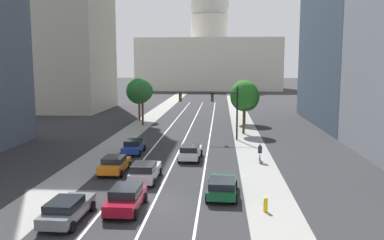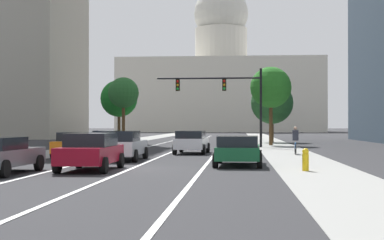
{
  "view_description": "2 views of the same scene",
  "coord_description": "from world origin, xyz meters",
  "px_view_note": "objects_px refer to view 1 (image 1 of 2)",
  "views": [
    {
      "loc": [
        4.31,
        -25.21,
        9.0
      ],
      "look_at": [
        1.17,
        18.87,
        2.91
      ],
      "focal_mm": 38.22,
      "sensor_mm": 36.0,
      "label": 1
    },
    {
      "loc": [
        4.46,
        -24.29,
        1.86
      ],
      "look_at": [
        0.24,
        28.09,
        2.25
      ],
      "focal_mm": 54.49,
      "sensor_mm": 36.0,
      "label": 2
    }
  ],
  "objects_px": {
    "car_blue": "(134,146)",
    "traffic_signal_mast": "(214,103)",
    "car_crimson": "(126,198)",
    "street_tree_far_right": "(245,97)",
    "cyclist": "(260,153)",
    "car_white": "(190,152)",
    "street_tree_mid_left": "(139,91)",
    "fire_hydrant": "(266,205)",
    "capitol_building": "(209,57)",
    "car_green": "(222,186)",
    "car_orange": "(115,164)",
    "car_gray": "(67,209)",
    "street_tree_near_left": "(142,91)",
    "street_tree_near_right": "(244,95)",
    "car_silver": "(145,171)"
  },
  "relations": [
    {
      "from": "car_blue",
      "to": "traffic_signal_mast",
      "type": "xyz_separation_m",
      "value": [
        7.92,
        8.21,
        3.7
      ]
    },
    {
      "from": "car_crimson",
      "to": "street_tree_far_right",
      "type": "height_order",
      "value": "street_tree_far_right"
    },
    {
      "from": "car_blue",
      "to": "cyclist",
      "type": "bearing_deg",
      "value": -103.26
    },
    {
      "from": "car_blue",
      "to": "car_white",
      "type": "bearing_deg",
      "value": -111.38
    },
    {
      "from": "car_crimson",
      "to": "street_tree_mid_left",
      "type": "distance_m",
      "value": 40.87
    },
    {
      "from": "fire_hydrant",
      "to": "car_crimson",
      "type": "bearing_deg",
      "value": -177.67
    },
    {
      "from": "capitol_building",
      "to": "car_blue",
      "type": "xyz_separation_m",
      "value": [
        -4.45,
        -107.24,
        -10.81
      ]
    },
    {
      "from": "car_green",
      "to": "street_tree_far_right",
      "type": "distance_m",
      "value": 34.66
    },
    {
      "from": "capitol_building",
      "to": "car_orange",
      "type": "bearing_deg",
      "value": -92.22
    },
    {
      "from": "car_gray",
      "to": "capitol_building",
      "type": "bearing_deg",
      "value": -0.71
    },
    {
      "from": "traffic_signal_mast",
      "to": "street_tree_far_right",
      "type": "xyz_separation_m",
      "value": [
        4.4,
        13.28,
        -0.38
      ]
    },
    {
      "from": "street_tree_far_right",
      "to": "fire_hydrant",
      "type": "bearing_deg",
      "value": -91.2
    },
    {
      "from": "car_green",
      "to": "street_tree_near_left",
      "type": "relative_size",
      "value": 0.71
    },
    {
      "from": "car_white",
      "to": "street_tree_near_right",
      "type": "relative_size",
      "value": 0.64
    },
    {
      "from": "traffic_signal_mast",
      "to": "cyclist",
      "type": "bearing_deg",
      "value": -67.82
    },
    {
      "from": "capitol_building",
      "to": "traffic_signal_mast",
      "type": "bearing_deg",
      "value": -87.99
    },
    {
      "from": "car_white",
      "to": "car_crimson",
      "type": "distance_m",
      "value": 14.02
    },
    {
      "from": "fire_hydrant",
      "to": "street_tree_far_right",
      "type": "relative_size",
      "value": 0.15
    },
    {
      "from": "capitol_building",
      "to": "traffic_signal_mast",
      "type": "distance_m",
      "value": 99.35
    },
    {
      "from": "car_green",
      "to": "car_blue",
      "type": "xyz_separation_m",
      "value": [
        -8.89,
        12.83,
        0.03
      ]
    },
    {
      "from": "car_gray",
      "to": "car_crimson",
      "type": "distance_m",
      "value": 3.57
    },
    {
      "from": "car_crimson",
      "to": "street_tree_near_right",
      "type": "xyz_separation_m",
      "value": [
        8.75,
        28.61,
        4.3
      ]
    },
    {
      "from": "car_orange",
      "to": "cyclist",
      "type": "height_order",
      "value": "cyclist"
    },
    {
      "from": "car_crimson",
      "to": "street_tree_far_right",
      "type": "distance_m",
      "value": 38.71
    },
    {
      "from": "cyclist",
      "to": "traffic_signal_mast",
      "type": "bearing_deg",
      "value": 25.38
    },
    {
      "from": "car_crimson",
      "to": "cyclist",
      "type": "xyz_separation_m",
      "value": [
        9.42,
        13.2,
        0.06
      ]
    },
    {
      "from": "fire_hydrant",
      "to": "cyclist",
      "type": "bearing_deg",
      "value": 86.27
    },
    {
      "from": "car_crimson",
      "to": "cyclist",
      "type": "bearing_deg",
      "value": -35.17
    },
    {
      "from": "car_crimson",
      "to": "fire_hydrant",
      "type": "distance_m",
      "value": 8.59
    },
    {
      "from": "car_orange",
      "to": "car_crimson",
      "type": "bearing_deg",
      "value": -160.41
    },
    {
      "from": "car_orange",
      "to": "street_tree_far_right",
      "type": "bearing_deg",
      "value": -22.65
    },
    {
      "from": "car_green",
      "to": "car_orange",
      "type": "bearing_deg",
      "value": 60.27
    },
    {
      "from": "fire_hydrant",
      "to": "car_green",
      "type": "bearing_deg",
      "value": 134.09
    },
    {
      "from": "street_tree_near_right",
      "to": "street_tree_far_right",
      "type": "bearing_deg",
      "value": 86.08
    },
    {
      "from": "car_white",
      "to": "street_tree_far_right",
      "type": "bearing_deg",
      "value": -12.8
    },
    {
      "from": "street_tree_mid_left",
      "to": "street_tree_far_right",
      "type": "relative_size",
      "value": 1.07
    },
    {
      "from": "capitol_building",
      "to": "traffic_signal_mast",
      "type": "height_order",
      "value": "capitol_building"
    },
    {
      "from": "car_orange",
      "to": "cyclist",
      "type": "distance_m",
      "value": 13.23
    },
    {
      "from": "car_blue",
      "to": "car_crimson",
      "type": "height_order",
      "value": "car_crimson"
    },
    {
      "from": "street_tree_near_left",
      "to": "fire_hydrant",
      "type": "bearing_deg",
      "value": -67.6
    },
    {
      "from": "traffic_signal_mast",
      "to": "street_tree_far_right",
      "type": "bearing_deg",
      "value": 71.69
    },
    {
      "from": "street_tree_mid_left",
      "to": "car_silver",
      "type": "bearing_deg",
      "value": -77.95
    },
    {
      "from": "traffic_signal_mast",
      "to": "fire_hydrant",
      "type": "relative_size",
      "value": 9.36
    },
    {
      "from": "car_green",
      "to": "fire_hydrant",
      "type": "height_order",
      "value": "car_green"
    },
    {
      "from": "car_orange",
      "to": "traffic_signal_mast",
      "type": "relative_size",
      "value": 0.5
    },
    {
      "from": "street_tree_mid_left",
      "to": "car_white",
      "type": "bearing_deg",
      "value": -68.91
    },
    {
      "from": "car_white",
      "to": "street_tree_near_right",
      "type": "height_order",
      "value": "street_tree_near_right"
    },
    {
      "from": "car_silver",
      "to": "car_blue",
      "type": "xyz_separation_m",
      "value": [
        -2.96,
        9.59,
        -0.04
      ]
    },
    {
      "from": "fire_hydrant",
      "to": "street_tree_near_right",
      "type": "bearing_deg",
      "value": 89.65
    },
    {
      "from": "capitol_building",
      "to": "car_blue",
      "type": "distance_m",
      "value": 107.88
    }
  ]
}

